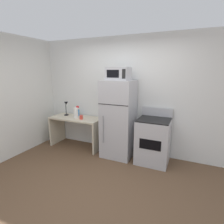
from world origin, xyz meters
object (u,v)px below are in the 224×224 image
at_px(spray_bottle, 78,112).
at_px(oven_range, 153,141).
at_px(paper_towel_roll, 76,113).
at_px(microwave, 118,74).
at_px(refrigerator, 118,119).
at_px(coffee_mug, 81,117).
at_px(desk, 77,126).
at_px(desk_lamp, 66,106).

xyz_separation_m(spray_bottle, oven_range, (1.94, -0.17, -0.38)).
relative_size(paper_towel_roll, microwave, 0.52).
bearing_deg(microwave, refrigerator, 90.33).
bearing_deg(oven_range, coffee_mug, -177.33).
height_order(microwave, oven_range, microwave).
height_order(spray_bottle, refrigerator, refrigerator).
distance_m(paper_towel_roll, spray_bottle, 0.20).
height_order(paper_towel_roll, spray_bottle, spray_bottle).
bearing_deg(coffee_mug, desk, 155.46).
relative_size(paper_towel_roll, refrigerator, 0.14).
bearing_deg(desk, refrigerator, -1.22).
xyz_separation_m(desk, oven_range, (1.89, -0.02, -0.07)).
xyz_separation_m(desk, refrigerator, (1.12, -0.02, 0.30)).
height_order(desk_lamp, paper_towel_roll, desk_lamp).
xyz_separation_m(coffee_mug, spray_bottle, (-0.26, 0.25, 0.05)).
bearing_deg(refrigerator, microwave, -89.67).
bearing_deg(spray_bottle, desk, -72.67).
bearing_deg(microwave, paper_towel_roll, 179.45).
bearing_deg(paper_towel_roll, coffee_mug, -18.30).
bearing_deg(oven_range, microwave, -177.99).
bearing_deg(spray_bottle, refrigerator, -8.63).
distance_m(desk, coffee_mug, 0.35).
xyz_separation_m(spray_bottle, microwave, (1.17, -0.20, 0.95)).
bearing_deg(spray_bottle, paper_towel_roll, -69.03).
bearing_deg(oven_range, desk_lamp, 178.17).
xyz_separation_m(coffee_mug, microwave, (0.91, 0.05, 1.01)).
relative_size(coffee_mug, spray_bottle, 0.38).
distance_m(coffee_mug, oven_range, 1.71).
distance_m(desk_lamp, coffee_mug, 0.59).
distance_m(desk, microwave, 1.69).
distance_m(spray_bottle, oven_range, 1.98).
bearing_deg(microwave, coffee_mug, -176.77).
xyz_separation_m(spray_bottle, refrigerator, (1.17, -0.18, -0.01)).
bearing_deg(oven_range, spray_bottle, 174.95).
height_order(desk_lamp, refrigerator, refrigerator).
xyz_separation_m(coffee_mug, oven_range, (1.68, 0.08, -0.33)).
bearing_deg(refrigerator, spray_bottle, 171.37).
distance_m(paper_towel_roll, refrigerator, 1.10).
bearing_deg(coffee_mug, microwave, 3.23).
relative_size(desk_lamp, coffee_mug, 3.72).
bearing_deg(desk, desk_lamp, 170.85).
distance_m(refrigerator, microwave, 0.97).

